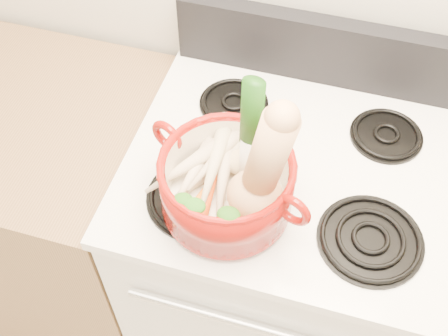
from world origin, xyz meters
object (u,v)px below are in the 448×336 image
(stove_body, at_px, (280,264))
(dutch_oven, at_px, (227,185))
(squash, at_px, (263,168))
(leek, at_px, (251,134))

(stove_body, xyz_separation_m, dutch_oven, (-0.12, -0.16, 0.58))
(squash, relative_size, leek, 0.99)
(squash, height_order, leek, squash)
(dutch_oven, distance_m, leek, 0.13)
(dutch_oven, distance_m, squash, 0.13)
(stove_body, distance_m, squash, 0.71)
(stove_body, distance_m, dutch_oven, 0.61)
(leek, bearing_deg, stove_body, 61.77)
(dutch_oven, bearing_deg, stove_body, 74.01)
(dutch_oven, bearing_deg, leek, 79.89)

